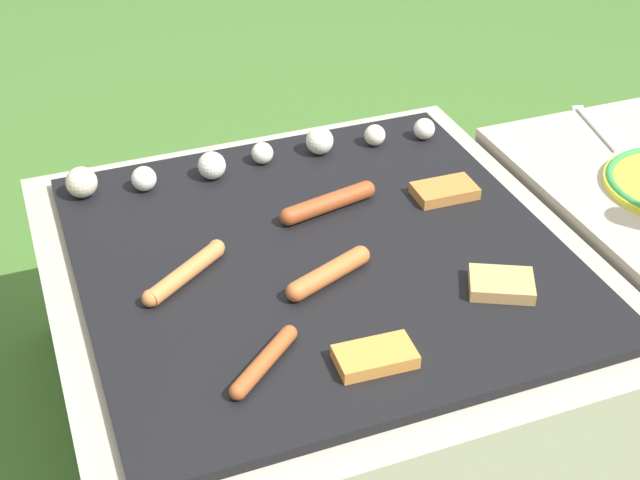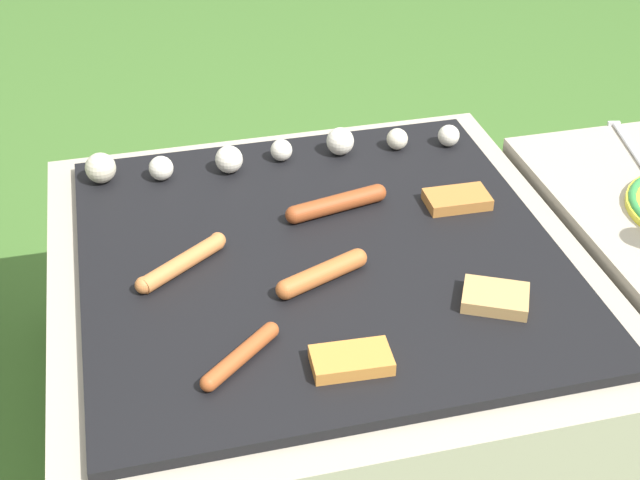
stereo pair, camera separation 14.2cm
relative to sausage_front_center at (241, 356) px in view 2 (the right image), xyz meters
The scene contains 11 objects.
ground_plane 0.48m from the sausage_front_center, 53.83° to the left, with size 14.00×14.00×0.00m, color #3D6628.
grill 0.35m from the sausage_front_center, 53.83° to the left, with size 0.86×0.86×0.38m.
sausage_back_center 0.40m from the sausage_front_center, 56.31° to the left, with size 0.19×0.06×0.03m.
sausage_mid_left 0.21m from the sausage_front_center, 44.46° to the left, with size 0.16×0.08×0.03m.
sausage_back_right 0.24m from the sausage_front_center, 102.87° to the left, with size 0.15×0.12×0.03m.
sausage_front_center is the anchor object (origin of this frame).
bread_slice_center 0.53m from the sausage_front_center, 35.34° to the left, with size 0.11×0.07×0.02m.
bread_slice_left 0.15m from the sausage_front_center, 16.65° to the right, with size 0.11×0.07×0.02m.
bread_slice_right 0.39m from the sausage_front_center, ahead, with size 0.12×0.11×0.02m.
mushroom_row 0.54m from the sausage_front_center, 76.77° to the left, with size 0.70×0.07×0.05m.
fork_utensil 0.93m from the sausage_front_center, 27.45° to the left, with size 0.05×0.19×0.01m.
Camera 2 is at (-0.28, -1.13, 1.21)m, focal length 50.00 mm.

